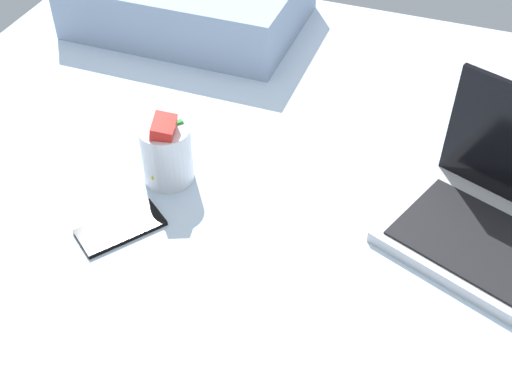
{
  "coord_description": "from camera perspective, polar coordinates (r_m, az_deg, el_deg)",
  "views": [
    {
      "loc": [
        15.46,
        -83.04,
        97.71
      ],
      "look_at": [
        -11.95,
        -8.95,
        24.0
      ],
      "focal_mm": 46.7,
      "sensor_mm": 36.0,
      "label": 1
    }
  ],
  "objects": [
    {
      "name": "laptop",
      "position": [
        1.13,
        20.81,
        -2.46
      ],
      "size": [
        39.11,
        33.45,
        23.0
      ],
      "rotation": [
        0.0,
        0.0,
        -0.37
      ],
      "color": "#B7BABC",
      "rests_on": "bed_mattress"
    },
    {
      "name": "cell_phone",
      "position": [
        1.12,
        -11.52,
        -3.01
      ],
      "size": [
        13.79,
        15.3,
        0.8
      ],
      "primitive_type": "cube",
      "rotation": [
        0.0,
        0.0,
        2.51
      ],
      "color": "black",
      "rests_on": "bed_mattress"
    },
    {
      "name": "bed_mattress",
      "position": [
        1.22,
        6.73,
        -3.78
      ],
      "size": [
        180.0,
        140.0,
        18.0
      ],
      "primitive_type": "cube",
      "color": "silver",
      "rests_on": "ground"
    },
    {
      "name": "snack_cup",
      "position": [
        1.17,
        -7.69,
        3.42
      ],
      "size": [
        9.25,
        9.9,
        14.36
      ],
      "color": "silver",
      "rests_on": "bed_mattress"
    }
  ]
}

